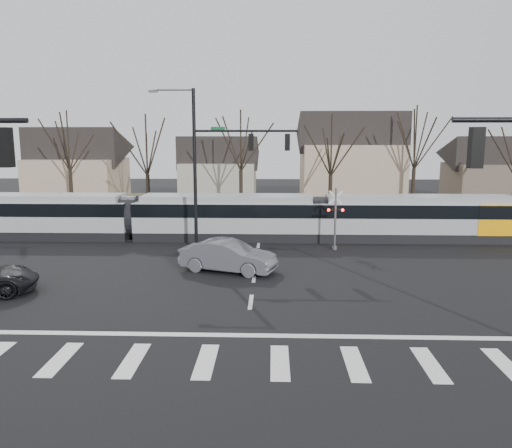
{
  "coord_description": "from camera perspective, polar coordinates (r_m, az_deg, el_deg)",
  "views": [
    {
      "loc": [
        0.92,
        -19.12,
        7.13
      ],
      "look_at": [
        0.0,
        9.0,
        2.3
      ],
      "focal_mm": 35.0,
      "sensor_mm": 36.0,
      "label": 1
    }
  ],
  "objects": [
    {
      "name": "crosswalk",
      "position": [
        16.74,
        -1.52,
        -15.46
      ],
      "size": [
        27.0,
        2.6,
        0.01
      ],
      "color": "silver",
      "rests_on": "ground"
    },
    {
      "name": "tram",
      "position": [
        35.69,
        -3.59,
        1.01
      ],
      "size": [
        41.73,
        3.1,
        3.16
      ],
      "color": "gray",
      "rests_on": "ground"
    },
    {
      "name": "tree_row",
      "position": [
        45.18,
        3.27,
        7.03
      ],
      "size": [
        59.2,
        7.2,
        10.0
      ],
      "color": "black",
      "rests_on": "ground"
    },
    {
      "name": "house_c",
      "position": [
        52.77,
        10.78,
        7.52
      ],
      "size": [
        10.8,
        8.64,
        10.1
      ],
      "color": "gray",
      "rests_on": "ground"
    },
    {
      "name": "signal_pole_far",
      "position": [
        31.83,
        -4.16,
        7.14
      ],
      "size": [
        9.28,
        0.44,
        10.2
      ],
      "color": "black",
      "rests_on": "ground"
    },
    {
      "name": "house_d",
      "position": [
        58.92,
        25.07,
        5.76
      ],
      "size": [
        8.64,
        7.56,
        7.65
      ],
      "color": "brown",
      "rests_on": "ground"
    },
    {
      "name": "lane_dashes",
      "position": [
        35.85,
        0.37,
        -1.72
      ],
      "size": [
        0.18,
        30.0,
        0.01
      ],
      "color": "silver",
      "rests_on": "ground"
    },
    {
      "name": "ground",
      "position": [
        20.43,
        -0.84,
        -10.69
      ],
      "size": [
        140.0,
        140.0,
        0.0
      ],
      "primitive_type": "plane",
      "color": "black"
    },
    {
      "name": "rail_pair",
      "position": [
        35.65,
        0.36,
        -1.75
      ],
      "size": [
        90.0,
        1.52,
        0.06
      ],
      "color": "#59595E",
      "rests_on": "ground"
    },
    {
      "name": "rail_crossing_signal",
      "position": [
        32.6,
        9.04,
        0.36
      ],
      "size": [
        1.08,
        0.36,
        4.0
      ],
      "color": "#59595B",
      "rests_on": "ground"
    },
    {
      "name": "sedan",
      "position": [
        27.06,
        -3.21,
        -3.68
      ],
      "size": [
        4.91,
        6.29,
        1.72
      ],
      "primitive_type": "imported",
      "rotation": [
        0.0,
        0.0,
        1.25
      ],
      "color": "#595A62",
      "rests_on": "ground"
    },
    {
      "name": "house_a",
      "position": [
        57.15,
        -19.73,
        6.51
      ],
      "size": [
        9.72,
        8.64,
        8.6
      ],
      "color": "gray",
      "rests_on": "ground"
    },
    {
      "name": "grass_verge",
      "position": [
        51.62,
        0.84,
        1.81
      ],
      "size": [
        140.0,
        28.0,
        0.01
      ],
      "primitive_type": "cube",
      "color": "#38331E",
      "rests_on": "ground"
    },
    {
      "name": "stop_line",
      "position": [
        18.75,
        -1.11,
        -12.6
      ],
      "size": [
        28.0,
        0.35,
        0.01
      ],
      "primitive_type": "cube",
      "color": "silver",
      "rests_on": "ground"
    },
    {
      "name": "house_b",
      "position": [
        55.53,
        -4.27,
        6.46
      ],
      "size": [
        8.64,
        7.56,
        7.65
      ],
      "color": "gray",
      "rests_on": "ground"
    }
  ]
}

